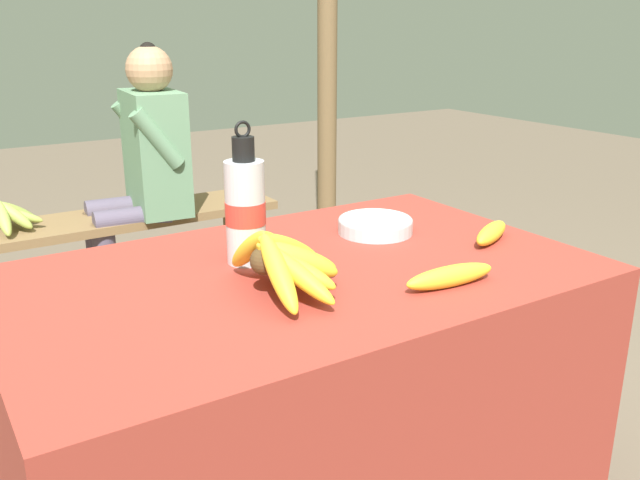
{
  "coord_description": "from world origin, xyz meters",
  "views": [
    {
      "loc": [
        -0.72,
        -1.21,
        1.21
      ],
      "look_at": [
        0.08,
        0.05,
        0.72
      ],
      "focal_mm": 38.0,
      "sensor_mm": 36.0,
      "label": 1
    }
  ],
  "objects_px": {
    "loose_banana_front": "(450,276)",
    "seated_vendor": "(145,163)",
    "water_bottle": "(245,209)",
    "loose_banana_side": "(491,233)",
    "banana_bunch_ripe": "(282,258)",
    "banana_bunch_green": "(10,214)",
    "serving_bowl": "(375,225)",
    "wooden_bench": "(108,234)",
    "support_post_far": "(327,1)"
  },
  "relations": [
    {
      "from": "banana_bunch_ripe",
      "to": "banana_bunch_green",
      "type": "distance_m",
      "value": 1.64
    },
    {
      "from": "water_bottle",
      "to": "serving_bowl",
      "type": "bearing_deg",
      "value": 3.17
    },
    {
      "from": "seated_vendor",
      "to": "support_post_far",
      "type": "distance_m",
      "value": 1.29
    },
    {
      "from": "water_bottle",
      "to": "loose_banana_side",
      "type": "relative_size",
      "value": 1.76
    },
    {
      "from": "banana_bunch_ripe",
      "to": "banana_bunch_green",
      "type": "bearing_deg",
      "value": 100.58
    },
    {
      "from": "loose_banana_side",
      "to": "banana_bunch_ripe",
      "type": "bearing_deg",
      "value": -179.69
    },
    {
      "from": "serving_bowl",
      "to": "loose_banana_side",
      "type": "distance_m",
      "value": 0.29
    },
    {
      "from": "serving_bowl",
      "to": "water_bottle",
      "type": "bearing_deg",
      "value": -176.83
    },
    {
      "from": "support_post_far",
      "to": "serving_bowl",
      "type": "bearing_deg",
      "value": -119.01
    },
    {
      "from": "wooden_bench",
      "to": "seated_vendor",
      "type": "bearing_deg",
      "value": -9.41
    },
    {
      "from": "banana_bunch_green",
      "to": "support_post_far",
      "type": "relative_size",
      "value": 0.12
    },
    {
      "from": "banana_bunch_ripe",
      "to": "banana_bunch_green",
      "type": "xyz_separation_m",
      "value": [
        -0.3,
        1.59,
        -0.25
      ]
    },
    {
      "from": "banana_bunch_green",
      "to": "support_post_far",
      "type": "xyz_separation_m",
      "value": [
        1.6,
        0.26,
        0.79
      ]
    },
    {
      "from": "serving_bowl",
      "to": "banana_bunch_green",
      "type": "height_order",
      "value": "serving_bowl"
    },
    {
      "from": "water_bottle",
      "to": "support_post_far",
      "type": "distance_m",
      "value": 2.15
    },
    {
      "from": "wooden_bench",
      "to": "banana_bunch_green",
      "type": "bearing_deg",
      "value": 179.8
    },
    {
      "from": "loose_banana_front",
      "to": "banana_bunch_green",
      "type": "height_order",
      "value": "loose_banana_front"
    },
    {
      "from": "loose_banana_front",
      "to": "support_post_far",
      "type": "relative_size",
      "value": 0.09
    },
    {
      "from": "wooden_bench",
      "to": "support_post_far",
      "type": "relative_size",
      "value": 0.55
    },
    {
      "from": "water_bottle",
      "to": "loose_banana_side",
      "type": "bearing_deg",
      "value": -18.3
    },
    {
      "from": "loose_banana_side",
      "to": "water_bottle",
      "type": "bearing_deg",
      "value": 161.7
    },
    {
      "from": "seated_vendor",
      "to": "banana_bunch_green",
      "type": "xyz_separation_m",
      "value": [
        -0.53,
        0.03,
        -0.14
      ]
    },
    {
      "from": "banana_bunch_ripe",
      "to": "loose_banana_front",
      "type": "distance_m",
      "value": 0.35
    },
    {
      "from": "loose_banana_side",
      "to": "banana_bunch_green",
      "type": "relative_size",
      "value": 0.59
    },
    {
      "from": "banana_bunch_ripe",
      "to": "seated_vendor",
      "type": "bearing_deg",
      "value": 81.59
    },
    {
      "from": "loose_banana_side",
      "to": "banana_bunch_green",
      "type": "distance_m",
      "value": 1.83
    },
    {
      "from": "serving_bowl",
      "to": "support_post_far",
      "type": "bearing_deg",
      "value": 60.99
    },
    {
      "from": "seated_vendor",
      "to": "support_post_far",
      "type": "xyz_separation_m",
      "value": [
        1.07,
        0.29,
        0.64
      ]
    },
    {
      "from": "water_bottle",
      "to": "banana_bunch_green",
      "type": "height_order",
      "value": "water_bottle"
    },
    {
      "from": "wooden_bench",
      "to": "loose_banana_front",
      "type": "bearing_deg",
      "value": -82.01
    },
    {
      "from": "banana_bunch_ripe",
      "to": "wooden_bench",
      "type": "bearing_deg",
      "value": 87.81
    },
    {
      "from": "wooden_bench",
      "to": "banana_bunch_green",
      "type": "distance_m",
      "value": 0.39
    },
    {
      "from": "banana_bunch_ripe",
      "to": "banana_bunch_green",
      "type": "relative_size",
      "value": 1.11
    },
    {
      "from": "water_bottle",
      "to": "wooden_bench",
      "type": "relative_size",
      "value": 0.23
    },
    {
      "from": "loose_banana_front",
      "to": "seated_vendor",
      "type": "height_order",
      "value": "seated_vendor"
    },
    {
      "from": "banana_bunch_ripe",
      "to": "support_post_far",
      "type": "bearing_deg",
      "value": 54.82
    },
    {
      "from": "seated_vendor",
      "to": "support_post_far",
      "type": "height_order",
      "value": "support_post_far"
    },
    {
      "from": "banana_bunch_ripe",
      "to": "support_post_far",
      "type": "xyz_separation_m",
      "value": [
        1.31,
        1.85,
        0.54
      ]
    },
    {
      "from": "loose_banana_front",
      "to": "wooden_bench",
      "type": "xyz_separation_m",
      "value": [
        -0.25,
        1.75,
        -0.34
      ]
    },
    {
      "from": "serving_bowl",
      "to": "loose_banana_side",
      "type": "height_order",
      "value": "loose_banana_side"
    },
    {
      "from": "loose_banana_side",
      "to": "wooden_bench",
      "type": "xyz_separation_m",
      "value": [
        -0.54,
        1.59,
        -0.34
      ]
    },
    {
      "from": "support_post_far",
      "to": "loose_banana_side",
      "type": "bearing_deg",
      "value": -110.91
    },
    {
      "from": "banana_bunch_ripe",
      "to": "loose_banana_side",
      "type": "relative_size",
      "value": 1.87
    },
    {
      "from": "loose_banana_side",
      "to": "banana_bunch_green",
      "type": "xyz_separation_m",
      "value": [
        -0.9,
        1.59,
        -0.2
      ]
    },
    {
      "from": "loose_banana_front",
      "to": "seated_vendor",
      "type": "distance_m",
      "value": 1.73
    },
    {
      "from": "serving_bowl",
      "to": "wooden_bench",
      "type": "distance_m",
      "value": 1.45
    },
    {
      "from": "serving_bowl",
      "to": "wooden_bench",
      "type": "bearing_deg",
      "value": 103.83
    },
    {
      "from": "banana_bunch_green",
      "to": "wooden_bench",
      "type": "bearing_deg",
      "value": -0.2
    },
    {
      "from": "serving_bowl",
      "to": "water_bottle",
      "type": "height_order",
      "value": "water_bottle"
    },
    {
      "from": "loose_banana_side",
      "to": "seated_vendor",
      "type": "xyz_separation_m",
      "value": [
        -0.37,
        1.56,
        -0.05
      ]
    }
  ]
}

